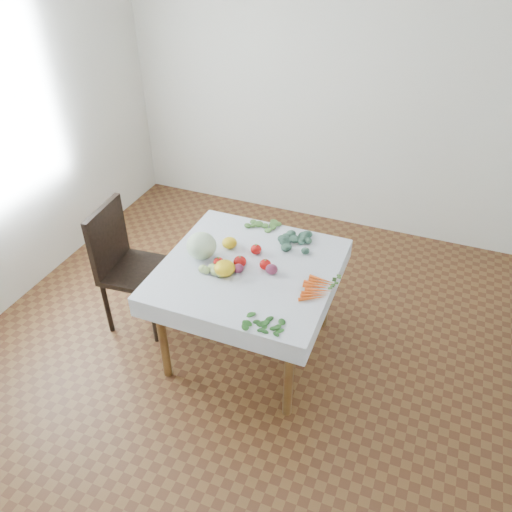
# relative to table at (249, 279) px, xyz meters

# --- Properties ---
(ground) EXTENTS (4.00, 4.00, 0.00)m
(ground) POSITION_rel_table_xyz_m (0.00, 0.00, -0.65)
(ground) COLOR brown
(back_wall) EXTENTS (4.00, 0.04, 2.70)m
(back_wall) POSITION_rel_table_xyz_m (0.00, 2.00, 0.70)
(back_wall) COLOR silver
(back_wall) RESTS_ON ground
(table) EXTENTS (1.00, 1.00, 0.75)m
(table) POSITION_rel_table_xyz_m (0.00, 0.00, 0.00)
(table) COLOR brown
(table) RESTS_ON ground
(tablecloth) EXTENTS (1.12, 1.12, 0.01)m
(tablecloth) POSITION_rel_table_xyz_m (0.00, 0.00, 0.10)
(tablecloth) COLOR white
(tablecloth) RESTS_ON table
(chair) EXTENTS (0.48, 0.48, 0.98)m
(chair) POSITION_rel_table_xyz_m (-0.98, -0.02, -0.09)
(chair) COLOR black
(chair) RESTS_ON ground
(cabbage) EXTENTS (0.23, 0.23, 0.18)m
(cabbage) POSITION_rel_table_xyz_m (-0.33, -0.01, 0.19)
(cabbage) COLOR beige
(cabbage) RESTS_ON tablecloth
(tomato_a) EXTENTS (0.10, 0.10, 0.07)m
(tomato_a) POSITION_rel_table_xyz_m (-0.06, -0.01, 0.14)
(tomato_a) COLOR #AA0C0B
(tomato_a) RESTS_ON tablecloth
(tomato_b) EXTENTS (0.08, 0.08, 0.07)m
(tomato_b) POSITION_rel_table_xyz_m (0.11, 0.02, 0.14)
(tomato_b) COLOR #AA0C0B
(tomato_b) RESTS_ON tablecloth
(tomato_c) EXTENTS (0.08, 0.08, 0.06)m
(tomato_c) POSITION_rel_table_xyz_m (-0.19, -0.06, 0.13)
(tomato_c) COLOR #AA0C0B
(tomato_c) RESTS_ON tablecloth
(tomato_d) EXTENTS (0.09, 0.09, 0.07)m
(tomato_d) POSITION_rel_table_xyz_m (-0.01, 0.16, 0.14)
(tomato_d) COLOR #AA0C0B
(tomato_d) RESTS_ON tablecloth
(heirloom_back) EXTENTS (0.14, 0.14, 0.07)m
(heirloom_back) POSITION_rel_table_xyz_m (-0.21, 0.16, 0.14)
(heirloom_back) COLOR yellow
(heirloom_back) RESTS_ON tablecloth
(heirloom_front) EXTENTS (0.17, 0.17, 0.10)m
(heirloom_front) POSITION_rel_table_xyz_m (-0.11, -0.13, 0.15)
(heirloom_front) COLOR yellow
(heirloom_front) RESTS_ON tablecloth
(onion_a) EXTENTS (0.09, 0.09, 0.06)m
(onion_a) POSITION_rel_table_xyz_m (-0.04, -0.08, 0.13)
(onion_a) COLOR #561832
(onion_a) RESTS_ON tablecloth
(onion_b) EXTENTS (0.10, 0.10, 0.07)m
(onion_b) POSITION_rel_table_xyz_m (0.16, -0.01, 0.14)
(onion_b) COLOR #561832
(onion_b) RESTS_ON tablecloth
(tomatillo_cluster) EXTENTS (0.15, 0.10, 0.04)m
(tomatillo_cluster) POSITION_rel_table_xyz_m (-0.19, -0.16, 0.12)
(tomatillo_cluster) COLOR #A3BD6D
(tomatillo_cluster) RESTS_ON tablecloth
(carrot_bunch) EXTENTS (0.17, 0.27, 0.03)m
(carrot_bunch) POSITION_rel_table_xyz_m (0.48, -0.07, 0.12)
(carrot_bunch) COLOR #EC5A1A
(carrot_bunch) RESTS_ON tablecloth
(kale_bunch) EXTENTS (0.30, 0.23, 0.04)m
(kale_bunch) POSITION_rel_table_xyz_m (0.19, 0.37, 0.12)
(kale_bunch) COLOR #3D6453
(kale_bunch) RESTS_ON tablecloth
(basil_bunch) EXTENTS (0.23, 0.20, 0.01)m
(basil_bunch) POSITION_rel_table_xyz_m (0.28, -0.44, 0.11)
(basil_bunch) COLOR #1E571B
(basil_bunch) RESTS_ON tablecloth
(dill_bunch) EXTENTS (0.23, 0.19, 0.02)m
(dill_bunch) POSITION_rel_table_xyz_m (-0.09, 0.48, 0.11)
(dill_bunch) COLOR #56833C
(dill_bunch) RESTS_ON tablecloth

